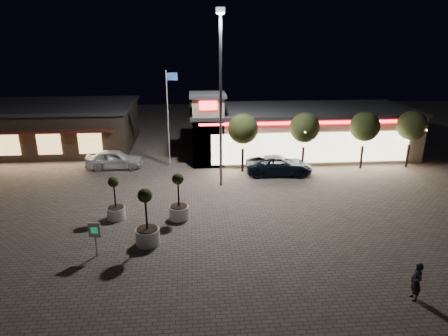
{
  "coord_description": "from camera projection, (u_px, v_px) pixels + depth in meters",
  "views": [
    {
      "loc": [
        -0.07,
        -19.8,
        10.66
      ],
      "look_at": [
        2.07,
        6.0,
        2.0
      ],
      "focal_mm": 32.0,
      "sensor_mm": 36.0,
      "label": 1
    }
  ],
  "objects": [
    {
      "name": "ground",
      "position": [
        196.0,
        237.0,
        22.1
      ],
      "size": [
        90.0,
        90.0,
        0.0
      ],
      "primitive_type": "plane",
      "color": "#6A5F56",
      "rests_on": "ground"
    },
    {
      "name": "retail_building",
      "position": [
        295.0,
        130.0,
        37.09
      ],
      "size": [
        20.4,
        8.4,
        6.1
      ],
      "color": "tan",
      "rests_on": "ground"
    },
    {
      "name": "restaurant_building",
      "position": [
        50.0,
        126.0,
        39.2
      ],
      "size": [
        16.4,
        11.0,
        4.3
      ],
      "color": "#382D23",
      "rests_on": "ground"
    },
    {
      "name": "floodlight_pole",
      "position": [
        221.0,
        90.0,
        27.59
      ],
      "size": [
        0.6,
        0.4,
        12.38
      ],
      "color": "gray",
      "rests_on": "ground"
    },
    {
      "name": "flagpole",
      "position": [
        169.0,
        111.0,
        32.73
      ],
      "size": [
        0.95,
        0.1,
        8.0
      ],
      "color": "white",
      "rests_on": "ground"
    },
    {
      "name": "string_tree_a",
      "position": [
        243.0,
        129.0,
        31.68
      ],
      "size": [
        2.42,
        2.42,
        4.79
      ],
      "color": "#332319",
      "rests_on": "ground"
    },
    {
      "name": "string_tree_b",
      "position": [
        305.0,
        128.0,
        32.07
      ],
      "size": [
        2.42,
        2.42,
        4.79
      ],
      "color": "#332319",
      "rests_on": "ground"
    },
    {
      "name": "string_tree_c",
      "position": [
        365.0,
        127.0,
        32.46
      ],
      "size": [
        2.42,
        2.42,
        4.79
      ],
      "color": "#332319",
      "rests_on": "ground"
    },
    {
      "name": "string_tree_d",
      "position": [
        412.0,
        126.0,
        32.77
      ],
      "size": [
        2.42,
        2.42,
        4.79
      ],
      "color": "#332319",
      "rests_on": "ground"
    },
    {
      "name": "pickup_truck",
      "position": [
        279.0,
        165.0,
        31.9
      ],
      "size": [
        5.52,
        2.87,
        1.49
      ],
      "primitive_type": "imported",
      "rotation": [
        0.0,
        0.0,
        1.49
      ],
      "color": "black",
      "rests_on": "ground"
    },
    {
      "name": "white_sedan",
      "position": [
        115.0,
        159.0,
        33.3
      ],
      "size": [
        4.72,
        1.97,
        1.6
      ],
      "primitive_type": "imported",
      "rotation": [
        0.0,
        0.0,
        1.59
      ],
      "color": "silver",
      "rests_on": "ground"
    },
    {
      "name": "pedestrian",
      "position": [
        416.0,
        282.0,
        16.67
      ],
      "size": [
        0.43,
        0.64,
        1.71
      ],
      "primitive_type": "imported",
      "rotation": [
        0.0,
        0.0,
        -1.61
      ],
      "color": "black",
      "rests_on": "ground"
    },
    {
      "name": "planter_left",
      "position": [
        116.0,
        206.0,
        24.1
      ],
      "size": [
        1.1,
        1.1,
        2.71
      ],
      "color": "silver",
      "rests_on": "ground"
    },
    {
      "name": "planter_mid",
      "position": [
        147.0,
        227.0,
        21.12
      ],
      "size": [
        1.29,
        1.29,
        3.18
      ],
      "color": "silver",
      "rests_on": "ground"
    },
    {
      "name": "planter_right",
      "position": [
        179.0,
        205.0,
        24.09
      ],
      "size": [
        1.19,
        1.19,
        2.93
      ],
      "color": "silver",
      "rests_on": "ground"
    },
    {
      "name": "valet_sign",
      "position": [
        95.0,
        233.0,
        19.87
      ],
      "size": [
        0.61,
        0.14,
        1.84
      ],
      "color": "gray",
      "rests_on": "ground"
    }
  ]
}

